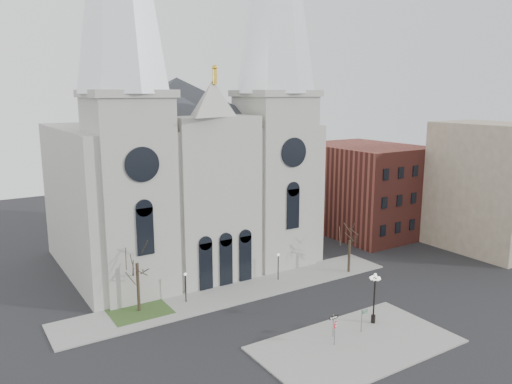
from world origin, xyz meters
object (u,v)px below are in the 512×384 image
globe_lamp (374,292)px  street_name_sign (362,319)px  one_way_sign (333,322)px  stop_sign (335,327)px

globe_lamp → street_name_sign: size_ratio=2.31×
street_name_sign → one_way_sign: bearing=167.0°
one_way_sign → stop_sign: bearing=-126.7°
stop_sign → street_name_sign: 3.87m
stop_sign → globe_lamp: (6.07, 1.27, 1.50)m
stop_sign → one_way_sign: bearing=45.6°
globe_lamp → one_way_sign: 5.45m
globe_lamp → stop_sign: bearing=-168.2°
stop_sign → globe_lamp: 6.38m
globe_lamp → one_way_sign: globe_lamp is taller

